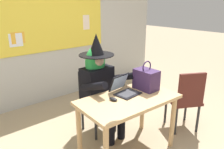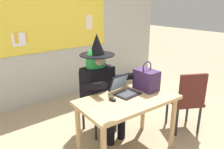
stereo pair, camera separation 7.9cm
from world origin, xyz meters
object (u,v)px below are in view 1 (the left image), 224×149
Objects in this scene: person_costumed at (100,81)px; computer_mouse at (113,99)px; chair_at_desk at (95,97)px; handbag at (146,79)px; desk_main at (128,107)px; chair_extra_corner at (186,98)px; laptop at (124,89)px.

computer_mouse is (-0.20, -0.50, -0.04)m from person_costumed.
computer_mouse is (-0.19, -0.63, 0.25)m from chair_at_desk.
chair_at_desk is 2.37× the size of handbag.
desk_main is 1.35× the size of chair_at_desk.
chair_extra_corner is (1.15, -0.25, -0.23)m from computer_mouse.
laptop reaches higher than computer_mouse.
handbag reaches higher than chair_extra_corner.
person_costumed is 13.68× the size of computer_mouse.
handbag is (0.35, -0.51, 0.08)m from person_costumed.
person_costumed is 0.54m from computer_mouse.
chair_at_desk is 0.63× the size of person_costumed.
computer_mouse is at bearing -168.17° from laptop.
chair_at_desk is at bearing 89.96° from laptop.
chair_at_desk is at bearing 76.59° from chair_extra_corner.
chair_extra_corner reaches higher than chair_at_desk.
person_costumed is 4.27× the size of laptop.
person_costumed is at bearing 88.24° from desk_main.
person_costumed reaches higher than desk_main.
desk_main is 0.99m from chair_extra_corner.
desk_main is 0.45m from handbag.
chair_at_desk is 0.31m from person_costumed.
handbag is at bearing -20.93° from laptop.
computer_mouse is at bearing -24.28° from person_costumed.
chair_extra_corner is at bearing 49.01° from chair_at_desk.
laptop is at bearing 164.44° from handbag.
chair_at_desk is at bearing 88.63° from desk_main.
chair_extra_corner reaches higher than desk_main.
desk_main is at bearing -120.97° from laptop.
handbag reaches higher than chair_at_desk.
handbag is at bearing 30.83° from chair_at_desk.
person_costumed is at bearing 56.99° from computer_mouse.
chair_at_desk is 2.69× the size of laptop.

